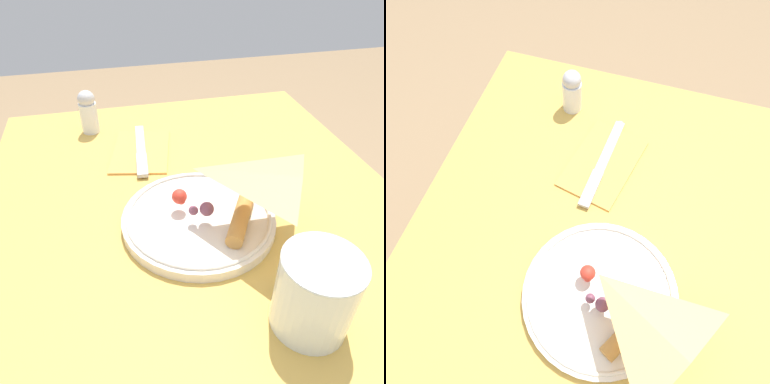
% 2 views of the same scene
% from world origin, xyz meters
% --- Properties ---
extents(ground_plane, '(6.00, 6.00, 0.00)m').
position_xyz_m(ground_plane, '(0.00, 0.00, 0.00)').
color(ground_plane, '#997A56').
extents(dining_table, '(1.08, 0.69, 0.71)m').
position_xyz_m(dining_table, '(0.00, 0.00, 0.60)').
color(dining_table, gold).
rests_on(dining_table, ground_plane).
extents(plate_pizza, '(0.23, 0.23, 0.05)m').
position_xyz_m(plate_pizza, '(0.08, 0.01, 0.73)').
color(plate_pizza, silver).
rests_on(plate_pizza, dining_table).
extents(napkin_folded, '(0.18, 0.14, 0.00)m').
position_xyz_m(napkin_folded, '(0.32, 0.07, 0.72)').
color(napkin_folded, '#E59E4C').
rests_on(napkin_folded, dining_table).
extents(butter_knife, '(0.20, 0.04, 0.01)m').
position_xyz_m(butter_knife, '(0.31, 0.07, 0.72)').
color(butter_knife, '#B2B2B7').
rests_on(butter_knife, napkin_folded).
extents(salt_shaker, '(0.04, 0.04, 0.09)m').
position_xyz_m(salt_shaker, '(0.43, 0.16, 0.76)').
color(salt_shaker, white).
rests_on(salt_shaker, dining_table).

